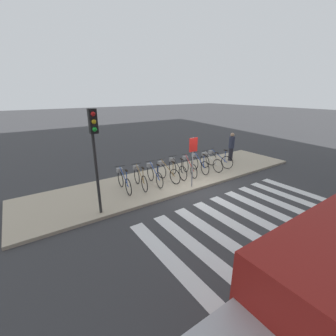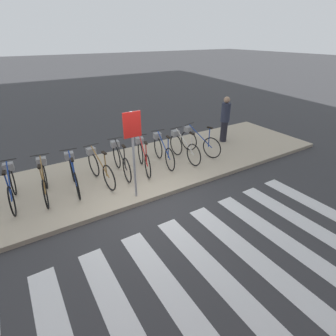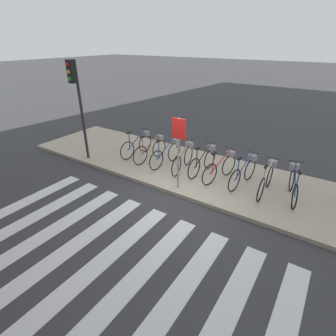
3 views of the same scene
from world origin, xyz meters
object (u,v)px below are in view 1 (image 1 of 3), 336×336
(parked_bicycle_6, at_px, (199,163))
(parked_bicycle_7, at_px, (210,161))
(parked_bicycle_2, at_px, (154,174))
(pedestrian, at_px, (231,146))
(parked_bicycle_1, at_px, (140,177))
(parked_bicycle_4, at_px, (177,168))
(parked_bicycle_8, at_px, (218,159))
(parked_bicycle_5, at_px, (189,166))
(parked_bicycle_0, at_px, (123,180))
(parked_bicycle_3, at_px, (167,171))
(traffic_light, at_px, (94,141))
(sign_post, at_px, (193,154))

(parked_bicycle_6, height_order, parked_bicycle_7, same)
(parked_bicycle_2, distance_m, pedestrian, 5.93)
(parked_bicycle_1, height_order, parked_bicycle_4, same)
(parked_bicycle_7, xyz_separation_m, parked_bicycle_8, (0.72, 0.13, 0.00))
(parked_bicycle_8, height_order, pedestrian, pedestrian)
(parked_bicycle_4, bearing_deg, parked_bicycle_5, -9.28)
(parked_bicycle_1, xyz_separation_m, parked_bicycle_8, (5.03, 0.10, 0.00))
(parked_bicycle_0, bearing_deg, parked_bicycle_4, 0.74)
(parked_bicycle_6, bearing_deg, parked_bicycle_3, -177.04)
(traffic_light, bearing_deg, parked_bicycle_3, 19.66)
(pedestrian, distance_m, traffic_light, 9.17)
(parked_bicycle_7, bearing_deg, traffic_light, -168.64)
(parked_bicycle_1, height_order, sign_post, sign_post)
(parked_bicycle_3, distance_m, pedestrian, 5.22)
(pedestrian, bearing_deg, traffic_light, -168.20)
(parked_bicycle_2, bearing_deg, pedestrian, 5.15)
(parked_bicycle_2, xyz_separation_m, parked_bicycle_7, (3.58, -0.00, 0.00))
(parked_bicycle_6, relative_size, parked_bicycle_7, 0.99)
(parked_bicycle_7, distance_m, sign_post, 2.87)
(parked_bicycle_7, height_order, traffic_light, traffic_light)
(parked_bicycle_4, bearing_deg, parked_bicycle_6, -1.85)
(parked_bicycle_7, xyz_separation_m, pedestrian, (2.31, 0.53, 0.46))
(sign_post, bearing_deg, parked_bicycle_1, 146.73)
(parked_bicycle_2, height_order, parked_bicycle_3, same)
(parked_bicycle_3, height_order, parked_bicycle_7, same)
(parked_bicycle_7, xyz_separation_m, sign_post, (-2.34, -1.26, 1.06))
(parked_bicycle_4, relative_size, parked_bicycle_7, 1.00)
(parked_bicycle_4, height_order, pedestrian, pedestrian)
(parked_bicycle_6, distance_m, pedestrian, 3.10)
(traffic_light, bearing_deg, parked_bicycle_4, 18.56)
(parked_bicycle_2, relative_size, pedestrian, 0.99)
(sign_post, bearing_deg, traffic_light, -179.32)
(parked_bicycle_6, xyz_separation_m, sign_post, (-1.62, -1.37, 1.06))
(parked_bicycle_0, xyz_separation_m, parked_bicycle_4, (2.88, 0.04, 0.00))
(parked_bicycle_4, height_order, traffic_light, traffic_light)
(parked_bicycle_7, bearing_deg, parked_bicycle_5, 178.54)
(parked_bicycle_4, distance_m, pedestrian, 4.51)
(parked_bicycle_2, relative_size, sign_post, 0.77)
(parked_bicycle_0, height_order, traffic_light, traffic_light)
(parked_bicycle_5, bearing_deg, parked_bicycle_7, -1.46)
(parked_bicycle_2, bearing_deg, traffic_light, -155.92)
(parked_bicycle_6, distance_m, parked_bicycle_8, 1.45)
(parked_bicycle_8, bearing_deg, traffic_light, -168.78)
(parked_bicycle_0, relative_size, parked_bicycle_6, 1.01)
(parked_bicycle_5, relative_size, pedestrian, 0.97)
(parked_bicycle_1, distance_m, parked_bicycle_5, 2.84)
(parked_bicycle_0, xyz_separation_m, parked_bicycle_5, (3.58, -0.08, 0.00))
(parked_bicycle_6, height_order, sign_post, sign_post)
(parked_bicycle_4, distance_m, parked_bicycle_6, 1.44)
(traffic_light, bearing_deg, parked_bicycle_7, 11.36)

